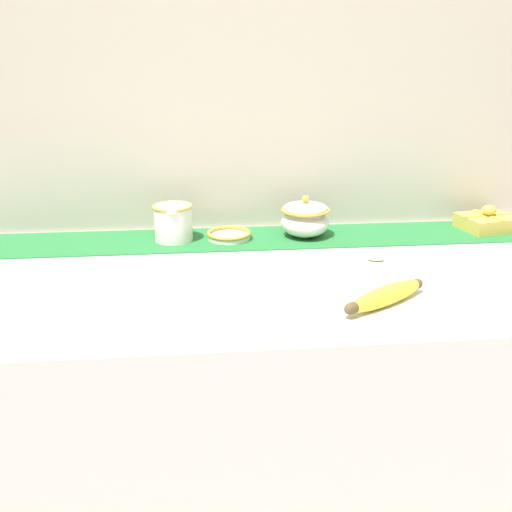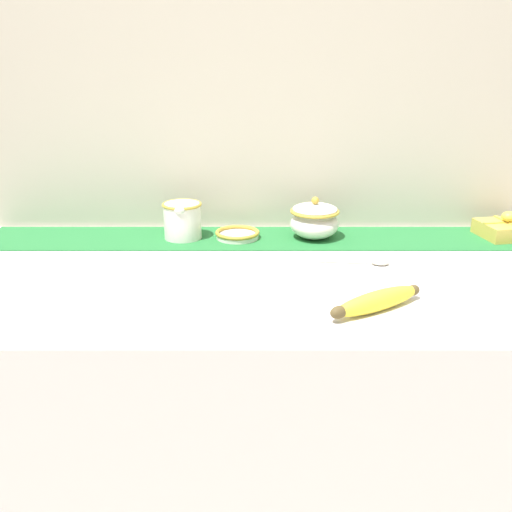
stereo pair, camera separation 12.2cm
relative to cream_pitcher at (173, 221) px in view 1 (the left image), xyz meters
The scene contains 9 objects.
countertop 0.59m from the cream_pitcher, 50.76° to the right, with size 1.56×0.71×0.90m, color silver.
back_wall 0.34m from the cream_pitcher, 33.09° to the left, with size 2.36×0.04×2.40m, color #B7AD99.
table_runner 0.21m from the cream_pitcher, ahead, with size 1.44×0.20×0.00m, color #236B33.
cream_pitcher is the anchor object (origin of this frame).
sugar_bowl 0.34m from the cream_pitcher, ahead, with size 0.13×0.13×0.11m.
small_dish 0.15m from the cream_pitcher, ahead, with size 0.12×0.12×0.02m.
banana 0.61m from the cream_pitcher, 46.70° to the right, with size 0.20×0.14×0.04m.
spoon 0.51m from the cream_pitcher, 22.75° to the right, with size 0.17×0.03×0.01m.
gift_box 0.85m from the cream_pitcher, ahead, with size 0.16×0.14×0.07m.
Camera 1 is at (-0.13, -1.17, 1.36)m, focal length 40.00 mm.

